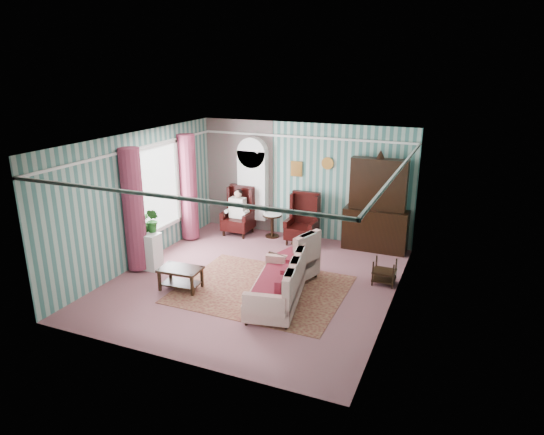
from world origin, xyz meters
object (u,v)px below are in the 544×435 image
at_px(wingback_left, 238,211).
at_px(nest_table, 384,271).
at_px(coffee_table, 181,279).
at_px(sofa, 276,278).
at_px(seated_woman, 238,212).
at_px(dresser_hutch, 377,202).
at_px(floral_armchair, 294,255).
at_px(bookcase, 253,190).
at_px(round_side_table, 272,226).
at_px(plant_stand, 148,251).
at_px(wingback_right, 302,219).

distance_m(wingback_left, nest_table, 4.37).
bearing_deg(coffee_table, sofa, 3.57).
xyz_separation_m(seated_woman, coffee_table, (0.42, -3.35, -0.37)).
bearing_deg(dresser_hutch, floral_armchair, -117.69).
bearing_deg(bookcase, nest_table, -26.92).
xyz_separation_m(bookcase, dresser_hutch, (3.25, -0.12, 0.06)).
bearing_deg(seated_woman, floral_armchair, -41.25).
xyz_separation_m(nest_table, coffee_table, (-3.65, -1.80, -0.05)).
height_order(dresser_hutch, seated_woman, dresser_hutch).
xyz_separation_m(wingback_left, sofa, (2.40, -3.22, -0.08)).
bearing_deg(floral_armchair, bookcase, 57.79).
bearing_deg(bookcase, floral_armchair, -49.58).
bearing_deg(round_side_table, sofa, -66.09).
bearing_deg(plant_stand, coffee_table, -26.07).
bearing_deg(round_side_table, nest_table, -28.20).
bearing_deg(seated_woman, plant_stand, -106.22).
xyz_separation_m(nest_table, floral_armchair, (-1.77, -0.47, 0.26)).
height_order(round_side_table, plant_stand, plant_stand).
xyz_separation_m(dresser_hutch, floral_armchair, (-1.20, -2.29, -0.65)).
bearing_deg(nest_table, bookcase, 153.08).
height_order(plant_stand, floral_armchair, floral_armchair).
height_order(round_side_table, sofa, sofa).
bearing_deg(bookcase, wingback_left, -122.66).
bearing_deg(wingback_right, dresser_hutch, 8.77).
relative_size(seated_woman, nest_table, 2.19).
distance_m(seated_woman, coffee_table, 3.39).
bearing_deg(round_side_table, wingback_left, -170.54).
bearing_deg(seated_woman, nest_table, -20.85).
distance_m(nest_table, plant_stand, 5.02).
distance_m(seated_woman, round_side_table, 0.96).
height_order(wingback_right, floral_armchair, wingback_right).
distance_m(dresser_hutch, floral_armchair, 2.66).
distance_m(bookcase, nest_table, 4.37).
height_order(seated_woman, coffee_table, seated_woman).
relative_size(wingback_right, sofa, 0.67).
height_order(sofa, floral_armchair, sofa).
height_order(wingback_right, coffee_table, wingback_right).
bearing_deg(coffee_table, dresser_hutch, 49.57).
bearing_deg(dresser_hutch, bookcase, 177.89).
height_order(dresser_hutch, coffee_table, dresser_hutch).
height_order(wingback_left, wingback_right, same).
relative_size(wingback_left, sofa, 0.67).
bearing_deg(wingback_left, seated_woman, 0.00).
bearing_deg(round_side_table, coffee_table, -97.83).
xyz_separation_m(wingback_left, round_side_table, (0.90, 0.15, -0.33)).
bearing_deg(coffee_table, bookcase, 92.59).
distance_m(nest_table, coffee_table, 4.07).
height_order(bookcase, dresser_hutch, dresser_hutch).
distance_m(wingback_left, coffee_table, 3.40).
distance_m(nest_table, floral_armchair, 1.85).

